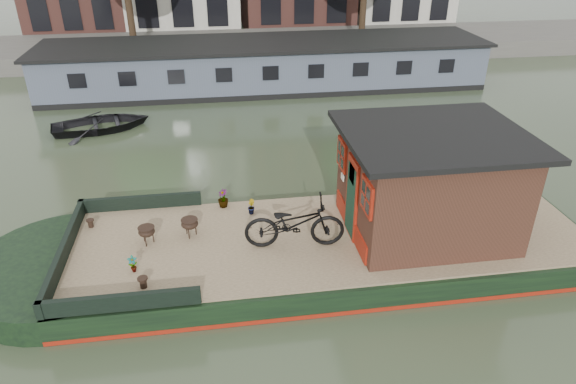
{
  "coord_description": "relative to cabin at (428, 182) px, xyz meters",
  "views": [
    {
      "loc": [
        -2.49,
        -9.74,
        7.2
      ],
      "look_at": [
        -0.96,
        0.5,
        1.59
      ],
      "focal_mm": 32.0,
      "sensor_mm": 36.0,
      "label": 1
    }
  ],
  "objects": [
    {
      "name": "potted_plant_a",
      "position": [
        -6.58,
        -0.74,
        -1.04
      ],
      "size": [
        0.22,
        0.17,
        0.38
      ],
      "primitive_type": "imported",
      "rotation": [
        0.0,
        0.0,
        0.18
      ],
      "color": "#97622B",
      "rests_on": "houseboat_deck"
    },
    {
      "name": "dinghy",
      "position": [
        -8.97,
        9.42,
        -1.51
      ],
      "size": [
        4.05,
        3.3,
        0.74
      ],
      "primitive_type": "imported",
      "rotation": [
        0.0,
        0.0,
        1.81
      ],
      "color": "black",
      "rests_on": "ground"
    },
    {
      "name": "cabin",
      "position": [
        0.0,
        0.0,
        0.0
      ],
      "size": [
        4.0,
        3.5,
        2.42
      ],
      "color": "black",
      "rests_on": "houseboat_deck"
    },
    {
      "name": "bollard_port",
      "position": [
        -7.79,
        1.19,
        -1.13
      ],
      "size": [
        0.18,
        0.18,
        0.2
      ],
      "primitive_type": "cylinder",
      "color": "black",
      "rests_on": "houseboat_deck"
    },
    {
      "name": "potted_plant_d",
      "position": [
        -4.63,
        1.7,
        -0.99
      ],
      "size": [
        0.37,
        0.37,
        0.48
      ],
      "primitive_type": "imported",
      "rotation": [
        0.0,
        0.0,
        5.24
      ],
      "color": "maroon",
      "rests_on": "houseboat_deck"
    },
    {
      "name": "far_houseboat",
      "position": [
        -2.19,
        14.0,
        -0.91
      ],
      "size": [
        20.4,
        4.4,
        2.11
      ],
      "color": "#414A57",
      "rests_on": "ground"
    },
    {
      "name": "bow_bulwark",
      "position": [
        -7.25,
        0.0,
        -1.05
      ],
      "size": [
        3.0,
        4.0,
        0.35
      ],
      "color": "black",
      "rests_on": "houseboat_deck"
    },
    {
      "name": "bollard_stbd",
      "position": [
        -6.33,
        -1.3,
        -1.11
      ],
      "size": [
        0.21,
        0.21,
        0.23
      ],
      "primitive_type": "cylinder",
      "color": "black",
      "rests_on": "houseboat_deck"
    },
    {
      "name": "brazier_front",
      "position": [
        -5.43,
        0.46,
        -1.01
      ],
      "size": [
        0.45,
        0.45,
        0.44
      ],
      "primitive_type": null,
      "rotation": [
        0.0,
        0.0,
        -0.12
      ],
      "color": "black",
      "rests_on": "houseboat_deck"
    },
    {
      "name": "quay",
      "position": [
        -2.19,
        20.5,
        -1.43
      ],
      "size": [
        60.0,
        6.0,
        0.9
      ],
      "primitive_type": "cube",
      "color": "#47443F",
      "rests_on": "ground"
    },
    {
      "name": "houseboat_hull",
      "position": [
        -3.52,
        0.0,
        -1.6
      ],
      "size": [
        14.01,
        4.02,
        0.6
      ],
      "color": "black",
      "rests_on": "ground"
    },
    {
      "name": "ground",
      "position": [
        -2.19,
        0.0,
        -1.88
      ],
      "size": [
        120.0,
        120.0,
        0.0
      ],
      "primitive_type": "plane",
      "color": "#293421",
      "rests_on": "ground"
    },
    {
      "name": "bicycle",
      "position": [
        -3.12,
        -0.29,
        -0.65
      ],
      "size": [
        2.27,
        0.96,
        1.16
      ],
      "primitive_type": "imported",
      "rotation": [
        0.0,
        0.0,
        1.49
      ],
      "color": "black",
      "rests_on": "houseboat_deck"
    },
    {
      "name": "potted_plant_b",
      "position": [
        -3.96,
        1.26,
        -1.04
      ],
      "size": [
        0.19,
        0.23,
        0.37
      ],
      "primitive_type": "imported",
      "rotation": [
        0.0,
        0.0,
        1.71
      ],
      "color": "maroon",
      "rests_on": "houseboat_deck"
    },
    {
      "name": "houseboat_deck",
      "position": [
        -2.19,
        0.0,
        -1.25
      ],
      "size": [
        11.8,
        3.8,
        0.05
      ],
      "primitive_type": "cube",
      "color": "#9B8760",
      "rests_on": "houseboat_hull"
    },
    {
      "name": "brazier_rear",
      "position": [
        -6.38,
        0.28,
        -1.01
      ],
      "size": [
        0.49,
        0.49,
        0.43
      ],
      "primitive_type": null,
      "rotation": [
        0.0,
        0.0,
        -0.3
      ],
      "color": "black",
      "rests_on": "houseboat_deck"
    }
  ]
}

